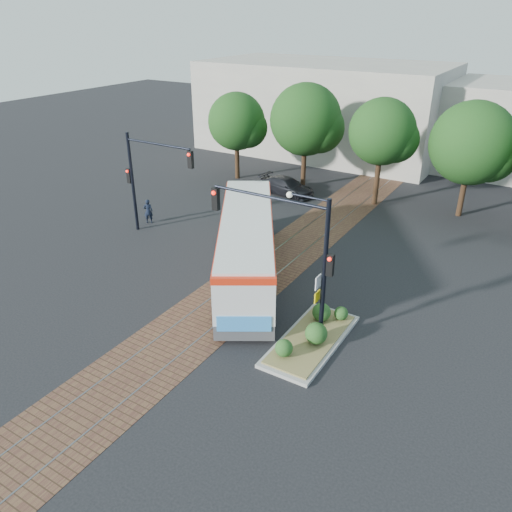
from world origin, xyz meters
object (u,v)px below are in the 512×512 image
at_px(traffic_island, 313,334).
at_px(officer, 148,211).
at_px(signal_pole_left, 145,172).
at_px(city_bus, 247,243).
at_px(parked_car, 287,186).
at_px(signal_pole_main, 296,244).

xyz_separation_m(traffic_island, officer, (-14.44, 6.06, 0.45)).
bearing_deg(signal_pole_left, traffic_island, -20.36).
xyz_separation_m(city_bus, officer, (-9.08, 2.64, -1.00)).
xyz_separation_m(officer, parked_car, (4.90, 9.39, -0.16)).
distance_m(signal_pole_main, officer, 15.12).
bearing_deg(signal_pole_main, parked_car, 119.17).
bearing_deg(city_bus, officer, 132.50).
distance_m(traffic_island, officer, 15.66).
distance_m(city_bus, signal_pole_main, 6.01).
xyz_separation_m(city_bus, traffic_island, (5.36, -3.42, -1.45)).
xyz_separation_m(traffic_island, parked_car, (-9.53, 15.45, 0.29)).
relative_size(city_bus, signal_pole_main, 1.91).
xyz_separation_m(traffic_island, signal_pole_left, (-13.19, 4.89, 3.54)).
xyz_separation_m(signal_pole_main, parked_car, (-8.58, 15.36, -3.53)).
distance_m(signal_pole_left, parked_car, 11.63).
xyz_separation_m(signal_pole_left, officer, (-1.25, 1.17, -3.08)).
bearing_deg(signal_pole_left, officer, 136.97).
height_order(traffic_island, signal_pole_left, signal_pole_left).
relative_size(signal_pole_left, officer, 3.83).
bearing_deg(signal_pole_left, parked_car, 70.91).
xyz_separation_m(signal_pole_left, parked_car, (3.65, 10.56, -3.24)).
height_order(city_bus, traffic_island, city_bus).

